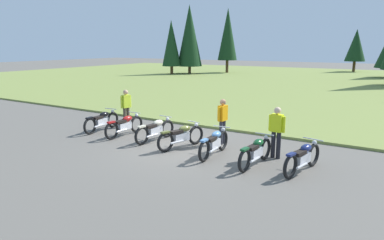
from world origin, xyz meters
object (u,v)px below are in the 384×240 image
(motorcycle_black, at_px, (102,121))
(motorcycle_red, at_px, (125,125))
(motorcycle_sky_blue, at_px, (214,143))
(rider_checking_bike, at_px, (277,130))
(rider_in_hivis_vest, at_px, (126,106))
(motorcycle_navy, at_px, (303,157))
(motorcycle_british_green, at_px, (256,152))
(rider_with_back_turned, at_px, (223,119))
(motorcycle_olive, at_px, (181,136))
(motorcycle_cream, at_px, (155,130))

(motorcycle_black, xyz_separation_m, motorcycle_red, (1.40, -0.13, 0.00))
(motorcycle_black, distance_m, motorcycle_sky_blue, 5.69)
(motorcycle_black, relative_size, rider_checking_bike, 1.26)
(rider_checking_bike, bearing_deg, motorcycle_red, -176.20)
(rider_in_hivis_vest, bearing_deg, motorcycle_navy, -11.29)
(motorcycle_red, xyz_separation_m, motorcycle_british_green, (5.79, -0.61, 0.00))
(motorcycle_red, distance_m, motorcycle_navy, 7.15)
(motorcycle_sky_blue, bearing_deg, rider_checking_bike, 23.85)
(motorcycle_black, distance_m, rider_with_back_turned, 5.36)
(rider_in_hivis_vest, bearing_deg, motorcycle_black, -111.18)
(rider_with_back_turned, bearing_deg, motorcycle_sky_blue, -73.78)
(motorcycle_black, height_order, rider_checking_bike, rider_checking_bike)
(motorcycle_sky_blue, distance_m, motorcycle_british_green, 1.54)
(motorcycle_sky_blue, height_order, rider_in_hivis_vest, rider_in_hivis_vest)
(motorcycle_olive, bearing_deg, motorcycle_cream, 169.11)
(motorcycle_british_green, bearing_deg, motorcycle_black, 174.19)
(motorcycle_cream, relative_size, rider_in_hivis_vest, 1.26)
(rider_in_hivis_vest, bearing_deg, motorcycle_olive, -20.33)
(motorcycle_black, xyz_separation_m, rider_checking_bike, (7.48, 0.28, 0.51))
(motorcycle_navy, bearing_deg, motorcycle_black, 176.34)
(motorcycle_navy, xyz_separation_m, rider_in_hivis_vest, (-8.12, 1.62, 0.51))
(motorcycle_black, bearing_deg, rider_checking_bike, 2.13)
(motorcycle_british_green, distance_m, motorcycle_navy, 1.36)
(motorcycle_british_green, relative_size, rider_in_hivis_vest, 1.26)
(motorcycle_navy, height_order, rider_with_back_turned, rider_with_back_turned)
(motorcycle_sky_blue, distance_m, rider_with_back_turned, 1.55)
(motorcycle_cream, bearing_deg, motorcycle_navy, -4.62)
(motorcycle_olive, relative_size, rider_in_hivis_vest, 1.22)
(motorcycle_red, height_order, motorcycle_cream, same)
(motorcycle_cream, height_order, rider_checking_bike, rider_checking_bike)
(motorcycle_navy, bearing_deg, motorcycle_olive, 177.41)
(motorcycle_sky_blue, relative_size, rider_with_back_turned, 1.26)
(motorcycle_cream, relative_size, rider_checking_bike, 1.26)
(motorcycle_black, bearing_deg, motorcycle_olive, -4.73)
(motorcycle_navy, bearing_deg, motorcycle_red, 176.63)
(motorcycle_cream, height_order, rider_with_back_turned, rider_with_back_turned)
(motorcycle_cream, bearing_deg, motorcycle_black, 178.18)
(motorcycle_olive, relative_size, rider_with_back_turned, 1.22)
(motorcycle_british_green, bearing_deg, motorcycle_cream, 171.50)
(motorcycle_navy, distance_m, rider_checking_bike, 1.44)
(motorcycle_british_green, relative_size, rider_checking_bike, 1.26)
(motorcycle_olive, height_order, rider_in_hivis_vest, rider_in_hivis_vest)
(motorcycle_black, height_order, motorcycle_red, same)
(motorcycle_sky_blue, bearing_deg, motorcycle_cream, 171.14)
(motorcycle_olive, bearing_deg, rider_checking_bike, 11.15)
(motorcycle_red, distance_m, motorcycle_cream, 1.52)
(motorcycle_sky_blue, relative_size, motorcycle_british_green, 1.00)
(rider_checking_bike, height_order, rider_with_back_turned, same)
(motorcycle_olive, bearing_deg, motorcycle_black, 175.27)
(motorcycle_cream, relative_size, motorcycle_navy, 1.01)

